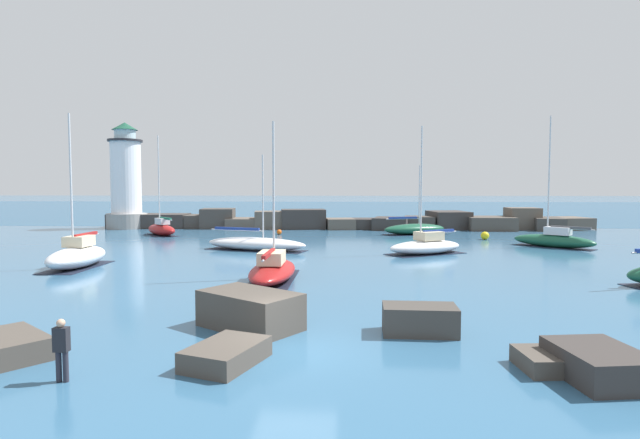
{
  "coord_description": "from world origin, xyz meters",
  "views": [
    {
      "loc": [
        1.58,
        -14.64,
        4.88
      ],
      "look_at": [
        -0.98,
        30.79,
        1.99
      ],
      "focal_mm": 28.0,
      "sensor_mm": 36.0,
      "label": 1
    }
  ],
  "objects_px": {
    "mooring_buoy_orange_near": "(485,236)",
    "person_on_rocks": "(62,347)",
    "sailboat_moored_4": "(554,239)",
    "sailboat_moored_5": "(77,256)",
    "lighthouse": "(126,183)",
    "sailboat_moored_0": "(273,270)",
    "mooring_buoy_far_side": "(279,232)",
    "sailboat_moored_2": "(415,229)",
    "sailboat_moored_1": "(256,244)",
    "sailboat_moored_3": "(162,229)",
    "sailboat_moored_6": "(426,246)"
  },
  "relations": [
    {
      "from": "mooring_buoy_far_side",
      "to": "sailboat_moored_2",
      "type": "bearing_deg",
      "value": 3.54
    },
    {
      "from": "sailboat_moored_0",
      "to": "mooring_buoy_far_side",
      "type": "relative_size",
      "value": 11.56
    },
    {
      "from": "sailboat_moored_6",
      "to": "sailboat_moored_1",
      "type": "bearing_deg",
      "value": 173.93
    },
    {
      "from": "sailboat_moored_5",
      "to": "person_on_rocks",
      "type": "height_order",
      "value": "sailboat_moored_5"
    },
    {
      "from": "sailboat_moored_4",
      "to": "sailboat_moored_1",
      "type": "bearing_deg",
      "value": -172.34
    },
    {
      "from": "lighthouse",
      "to": "sailboat_moored_0",
      "type": "xyz_separation_m",
      "value": [
        22.75,
        -32.82,
        -4.89
      ]
    },
    {
      "from": "sailboat_moored_6",
      "to": "mooring_buoy_orange_near",
      "type": "relative_size",
      "value": 9.69
    },
    {
      "from": "sailboat_moored_5",
      "to": "sailboat_moored_6",
      "type": "bearing_deg",
      "value": 18.88
    },
    {
      "from": "sailboat_moored_3",
      "to": "mooring_buoy_far_side",
      "type": "distance_m",
      "value": 12.1
    },
    {
      "from": "mooring_buoy_far_side",
      "to": "person_on_rocks",
      "type": "xyz_separation_m",
      "value": [
        0.03,
        -39.86,
        0.63
      ]
    },
    {
      "from": "sailboat_moored_2",
      "to": "sailboat_moored_6",
      "type": "distance_m",
      "value": 15.54
    },
    {
      "from": "sailboat_moored_2",
      "to": "sailboat_moored_3",
      "type": "relative_size",
      "value": 0.72
    },
    {
      "from": "sailboat_moored_5",
      "to": "person_on_rocks",
      "type": "bearing_deg",
      "value": -61.82
    },
    {
      "from": "sailboat_moored_2",
      "to": "mooring_buoy_orange_near",
      "type": "xyz_separation_m",
      "value": [
        5.93,
        -5.02,
        -0.2
      ]
    },
    {
      "from": "sailboat_moored_1",
      "to": "sailboat_moored_2",
      "type": "xyz_separation_m",
      "value": [
        14.2,
        14.11,
        0.06
      ]
    },
    {
      "from": "sailboat_moored_0",
      "to": "sailboat_moored_1",
      "type": "relative_size",
      "value": 0.97
    },
    {
      "from": "person_on_rocks",
      "to": "sailboat_moored_5",
      "type": "bearing_deg",
      "value": 118.18
    },
    {
      "from": "mooring_buoy_orange_near",
      "to": "mooring_buoy_far_side",
      "type": "relative_size",
      "value": 1.33
    },
    {
      "from": "lighthouse",
      "to": "person_on_rocks",
      "type": "distance_m",
      "value": 51.0
    },
    {
      "from": "mooring_buoy_far_side",
      "to": "sailboat_moored_5",
      "type": "bearing_deg",
      "value": -112.88
    },
    {
      "from": "lighthouse",
      "to": "mooring_buoy_far_side",
      "type": "relative_size",
      "value": 17.48
    },
    {
      "from": "lighthouse",
      "to": "mooring_buoy_orange_near",
      "type": "relative_size",
      "value": 13.14
    },
    {
      "from": "sailboat_moored_6",
      "to": "mooring_buoy_orange_near",
      "type": "height_order",
      "value": "sailboat_moored_6"
    },
    {
      "from": "sailboat_moored_4",
      "to": "sailboat_moored_6",
      "type": "distance_m",
      "value": 12.05
    },
    {
      "from": "sailboat_moored_5",
      "to": "mooring_buoy_far_side",
      "type": "distance_m",
      "value": 24.17
    },
    {
      "from": "sailboat_moored_4",
      "to": "sailboat_moored_3",
      "type": "bearing_deg",
      "value": 166.88
    },
    {
      "from": "mooring_buoy_orange_near",
      "to": "person_on_rocks",
      "type": "xyz_separation_m",
      "value": [
        -20.08,
        -35.71,
        0.51
      ]
    },
    {
      "from": "sailboat_moored_4",
      "to": "sailboat_moored_5",
      "type": "bearing_deg",
      "value": -159.88
    },
    {
      "from": "sailboat_moored_0",
      "to": "mooring_buoy_far_side",
      "type": "xyz_separation_m",
      "value": [
        -3.22,
        25.8,
        -0.3
      ]
    },
    {
      "from": "sailboat_moored_2",
      "to": "sailboat_moored_0",
      "type": "bearing_deg",
      "value": -112.33
    },
    {
      "from": "sailboat_moored_6",
      "to": "mooring_buoy_far_side",
      "type": "xyz_separation_m",
      "value": [
        -12.98,
        14.61,
        -0.34
      ]
    },
    {
      "from": "sailboat_moored_4",
      "to": "mooring_buoy_orange_near",
      "type": "distance_m",
      "value": 7.08
    },
    {
      "from": "sailboat_moored_1",
      "to": "sailboat_moored_5",
      "type": "relative_size",
      "value": 0.93
    },
    {
      "from": "sailboat_moored_0",
      "to": "sailboat_moored_1",
      "type": "bearing_deg",
      "value": 104.43
    },
    {
      "from": "sailboat_moored_1",
      "to": "sailboat_moored_5",
      "type": "bearing_deg",
      "value": -136.09
    },
    {
      "from": "lighthouse",
      "to": "sailboat_moored_3",
      "type": "relative_size",
      "value": 1.24
    },
    {
      "from": "mooring_buoy_orange_near",
      "to": "mooring_buoy_far_side",
      "type": "bearing_deg",
      "value": 168.36
    },
    {
      "from": "sailboat_moored_2",
      "to": "mooring_buoy_far_side",
      "type": "xyz_separation_m",
      "value": [
        -14.19,
        -0.88,
        -0.31
      ]
    },
    {
      "from": "lighthouse",
      "to": "sailboat_moored_0",
      "type": "relative_size",
      "value": 1.51
    },
    {
      "from": "person_on_rocks",
      "to": "lighthouse",
      "type": "bearing_deg",
      "value": 112.64
    },
    {
      "from": "sailboat_moored_6",
      "to": "person_on_rocks",
      "type": "height_order",
      "value": "sailboat_moored_6"
    },
    {
      "from": "sailboat_moored_0",
      "to": "mooring_buoy_far_side",
      "type": "bearing_deg",
      "value": 97.12
    },
    {
      "from": "sailboat_moored_1",
      "to": "sailboat_moored_6",
      "type": "height_order",
      "value": "sailboat_moored_6"
    },
    {
      "from": "mooring_buoy_orange_near",
      "to": "person_on_rocks",
      "type": "relative_size",
      "value": 0.6
    },
    {
      "from": "sailboat_moored_5",
      "to": "sailboat_moored_2",
      "type": "bearing_deg",
      "value": 44.46
    },
    {
      "from": "sailboat_moored_4",
      "to": "sailboat_moored_5",
      "type": "xyz_separation_m",
      "value": [
        -33.5,
        -12.27,
        0.08
      ]
    },
    {
      "from": "mooring_buoy_orange_near",
      "to": "person_on_rocks",
      "type": "distance_m",
      "value": 40.98
    },
    {
      "from": "mooring_buoy_orange_near",
      "to": "sailboat_moored_4",
      "type": "bearing_deg",
      "value": -55.64
    },
    {
      "from": "sailboat_moored_2",
      "to": "person_on_rocks",
      "type": "relative_size",
      "value": 4.58
    },
    {
      "from": "sailboat_moored_5",
      "to": "sailboat_moored_3",
      "type": "bearing_deg",
      "value": 97.16
    }
  ]
}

